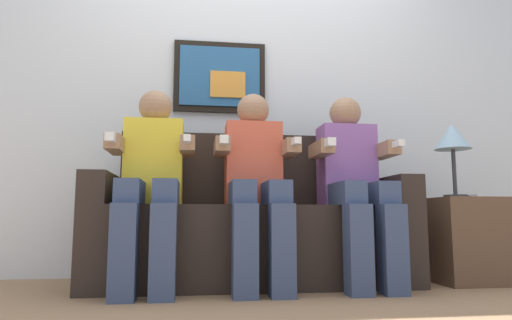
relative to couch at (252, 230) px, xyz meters
name	(u,v)px	position (x,y,z in m)	size (l,w,h in m)	color
ground_plane	(260,294)	(0.00, -0.33, -0.31)	(5.50, 5.50, 0.00)	#8C6B4C
back_wall_assembly	(244,87)	(0.00, 0.44, 0.99)	(4.23, 0.10, 2.60)	silver
couch	(252,230)	(0.00, 0.00, 0.00)	(1.83, 0.58, 0.90)	#2D231E
person_on_left	(151,176)	(-0.57, -0.17, 0.29)	(0.46, 0.56, 1.11)	yellow
person_in_middle	(256,177)	(0.00, -0.17, 0.29)	(0.46, 0.56, 1.11)	#D8593F
person_on_right	(354,178)	(0.57, -0.17, 0.29)	(0.46, 0.56, 1.11)	#8C59A5
side_table_right	(465,240)	(1.27, -0.11, -0.06)	(0.40, 0.40, 0.50)	brown
table_lamp	(452,140)	(1.24, -0.08, 0.55)	(0.22, 0.22, 0.46)	#333338
spare_remote_on_table	(473,196)	(1.33, -0.11, 0.20)	(0.04, 0.13, 0.02)	white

